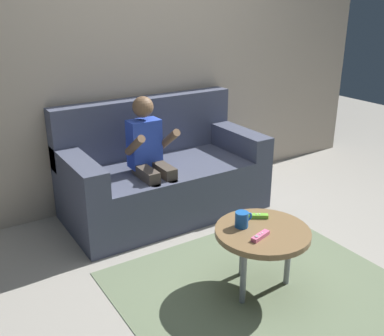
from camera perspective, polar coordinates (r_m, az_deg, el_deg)
ground_plane at (r=2.98m, az=9.64°, el=-14.03°), size 9.86×9.86×0.00m
wall_back at (r=3.84m, az=-6.23°, el=14.26°), size 4.93×0.05×2.50m
couch at (r=3.71m, az=-3.89°, el=-0.88°), size 1.61×0.80×0.91m
person_seated_on_couch at (r=3.38m, az=-5.34°, el=1.58°), size 0.34×0.42×1.01m
coffee_table at (r=2.71m, az=8.90°, el=-8.49°), size 0.57×0.57×0.41m
area_rug at (r=2.91m, az=8.53°, el=-14.80°), size 1.67×1.42×0.01m
game_remote_pink_near_edge at (r=2.60m, az=8.70°, el=-8.55°), size 0.14×0.07×0.03m
game_remote_lime_center at (r=2.82m, az=8.23°, el=-6.06°), size 0.14×0.11×0.03m
coffee_mug at (r=2.69m, az=6.39°, el=-6.52°), size 0.12×0.08×0.09m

